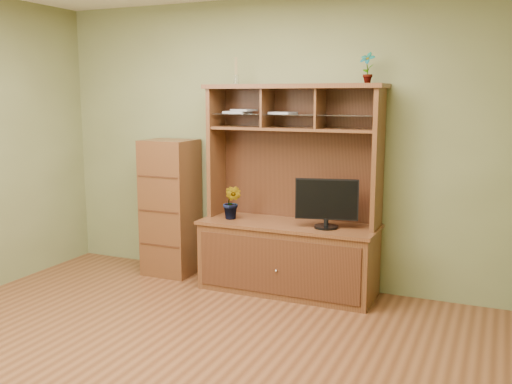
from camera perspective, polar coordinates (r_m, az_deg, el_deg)
The scene contains 8 objects.
room at distance 3.74m, azimuth -10.59°, elevation 2.59°, with size 4.54×4.04×2.74m.
media_hutch at distance 5.27m, azimuth 3.31°, elevation -4.40°, with size 1.66×0.61×1.90m.
monitor at distance 5.00m, azimuth 7.07°, elevation -1.03°, with size 0.54×0.21×0.43m.
orchid_plant at distance 5.34m, azimuth -2.41°, elevation -1.04°, with size 0.18×0.14×0.32m, color #2E551D.
top_plant at distance 5.01m, azimuth 11.06°, elevation 12.12°, with size 0.14×0.09×0.26m, color #265E21.
reed_diffuser at distance 5.41m, azimuth -2.01°, elevation 11.73°, with size 0.05×0.05×0.25m.
magazines at distance 5.33m, azimuth -0.21°, elevation 8.02°, with size 0.71×0.22×0.04m.
side_cabinet at distance 5.83m, azimuth -8.53°, elevation -1.53°, with size 0.49×0.44×1.37m.
Camera 1 is at (2.10, -3.07, 1.80)m, focal length 40.00 mm.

